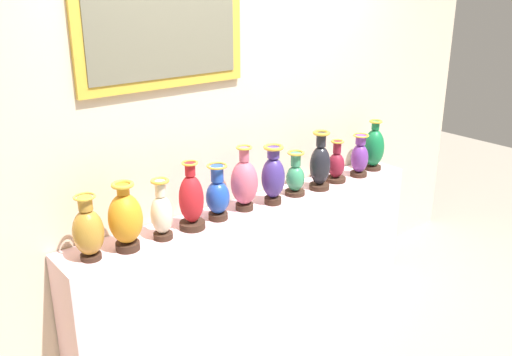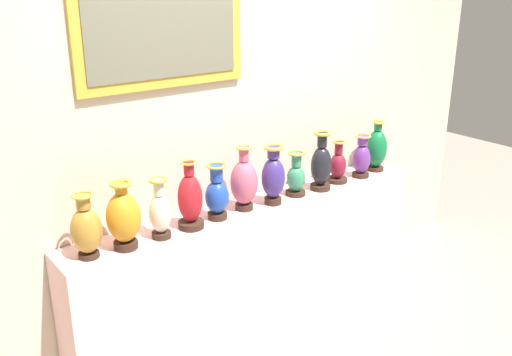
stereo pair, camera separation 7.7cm
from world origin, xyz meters
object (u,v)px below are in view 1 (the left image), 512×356
Objects in this scene: vase_ivory at (162,213)px; vase_onyx at (320,164)px; vase_ochre at (88,231)px; vase_rose at (244,182)px; vase_crimson at (191,201)px; vase_sapphire at (218,196)px; vase_amber at (125,219)px; vase_jade at (295,177)px; vase_burgundy at (336,165)px; vase_violet at (360,158)px; vase_indigo at (273,176)px; vase_emerald at (374,148)px.

vase_onyx is at bearing 0.16° from vase_ivory.
vase_ochre is 0.86× the size of vase_rose.
vase_onyx reaches higher than vase_crimson.
vase_amber is at bearing -177.73° from vase_sapphire.
vase_amber is 0.64m from vase_sapphire.
vase_jade is 0.22m from vase_onyx.
vase_crimson is (0.64, -0.01, 0.01)m from vase_ochre.
vase_burgundy is (0.85, -0.00, -0.07)m from vase_rose.
vase_onyx is at bearing -0.70° from vase_ochre.
vase_onyx is 0.22m from vase_burgundy.
vase_sapphire reaches higher than vase_jade.
vase_burgundy is at bearing 172.01° from vase_violet.
vase_onyx is at bearing -0.41° from vase_crimson.
vase_indigo is 1.24× the size of vase_violet.
vase_amber is at bearing -179.89° from vase_onyx.
vase_ochre is at bearing 178.80° from vase_crimson.
vase_indigo reaches higher than vase_ochre.
vase_burgundy is 0.43m from vase_emerald.
vase_emerald is (0.20, 0.04, 0.03)m from vase_violet.
vase_ivory is 1.18× the size of vase_jade.
vase_amber is 1.71m from vase_burgundy.
vase_burgundy is 0.22m from vase_violet.
vase_rose is 0.86m from vase_burgundy.
vase_ochre is 0.84m from vase_sapphire.
vase_indigo is at bearing -0.95° from vase_ochre.
vase_crimson reaches higher than vase_burgundy.
vase_ochre reaches higher than vase_burgundy.
vase_amber reaches higher than vase_burgundy.
vase_jade is at bearing 6.85° from vase_indigo.
vase_crimson is 1.30× the size of vase_violet.
vase_jade is (1.07, 0.03, -0.03)m from vase_ivory.
vase_ochre is 0.91× the size of vase_indigo.
vase_rose is 1.32× the size of vase_violet.
vase_jade is at bearing 1.32° from vase_amber.
vase_burgundy is (0.21, 0.04, -0.06)m from vase_onyx.
vase_amber is 0.94× the size of vase_crimson.
vase_rose is 1.07m from vase_violet.
vase_sapphire is at bearing 2.27° from vase_amber.
vase_onyx reaches higher than vase_amber.
vase_crimson is at bearing 179.29° from vase_indigo.
vase_rose is (0.63, 0.04, 0.03)m from vase_ivory.
vase_indigo is 1.29× the size of vase_burgundy.
vase_rose is (0.42, 0.03, 0.01)m from vase_crimson.
vase_violet is at bearing 0.42° from vase_indigo.
vase_amber reaches higher than vase_sapphire.
vase_ivory is 1.49m from vase_burgundy.
vase_rose is 0.21m from vase_indigo.
vase_jade is at bearing 0.39° from vase_sapphire.
vase_rose is at bearing 179.85° from vase_burgundy.
vase_amber is 1.50m from vase_onyx.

